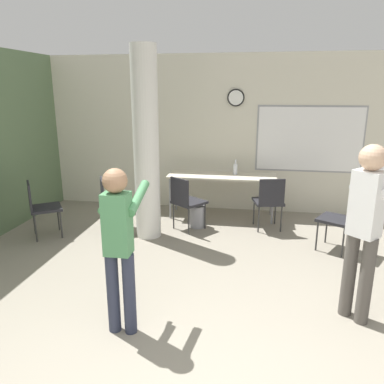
# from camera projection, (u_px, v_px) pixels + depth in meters

# --- Properties ---
(wall_back) EXTENTS (8.00, 0.15, 2.80)m
(wall_back) POSITION_uv_depth(u_px,v_px,m) (236.00, 134.00, 6.79)
(wall_back) COLOR beige
(wall_back) RESTS_ON ground_plane
(support_pillar) EXTENTS (0.38, 0.38, 2.80)m
(support_pillar) POSITION_uv_depth(u_px,v_px,m) (146.00, 146.00, 5.45)
(support_pillar) COLOR silver
(support_pillar) RESTS_ON ground_plane
(folding_table) EXTENTS (1.87, 0.61, 0.76)m
(folding_table) POSITION_uv_depth(u_px,v_px,m) (222.00, 178.00, 6.50)
(folding_table) COLOR beige
(folding_table) RESTS_ON ground_plane
(bottle_on_table) EXTENTS (0.07, 0.07, 0.26)m
(bottle_on_table) POSITION_uv_depth(u_px,v_px,m) (235.00, 169.00, 6.51)
(bottle_on_table) COLOR silver
(bottle_on_table) RESTS_ON folding_table
(waste_bin) EXTENTS (0.26, 0.26, 0.37)m
(waste_bin) POSITION_uv_depth(u_px,v_px,m) (198.00, 216.00, 6.14)
(waste_bin) COLOR gray
(waste_bin) RESTS_ON ground_plane
(chair_table_left) EXTENTS (0.62, 0.62, 0.87)m
(chair_table_left) POSITION_uv_depth(u_px,v_px,m) (186.00, 199.00, 5.92)
(chair_table_left) COLOR #232328
(chair_table_left) RESTS_ON ground_plane
(chair_by_left_wall) EXTENTS (0.61, 0.61, 0.87)m
(chair_by_left_wall) POSITION_uv_depth(u_px,v_px,m) (40.00, 205.00, 5.63)
(chair_by_left_wall) COLOR #232328
(chair_by_left_wall) RESTS_ON ground_plane
(chair_table_right) EXTENTS (0.52, 0.52, 0.87)m
(chair_table_right) POSITION_uv_depth(u_px,v_px,m) (269.00, 199.00, 5.92)
(chair_table_right) COLOR #232328
(chair_table_right) RESTS_ON ground_plane
(chair_mid_room) EXTENTS (0.60, 0.60, 0.87)m
(chair_mid_room) POSITION_uv_depth(u_px,v_px,m) (342.00, 216.00, 5.12)
(chair_mid_room) COLOR #232328
(chair_mid_room) RESTS_ON ground_plane
(chair_near_pillar) EXTENTS (0.59, 0.59, 0.87)m
(chair_near_pillar) POSITION_uv_depth(u_px,v_px,m) (111.00, 200.00, 5.87)
(chair_near_pillar) COLOR #232328
(chair_near_pillar) RESTS_ON ground_plane
(person_playing_side) EXTENTS (0.66, 0.67, 1.73)m
(person_playing_side) POSITION_uv_depth(u_px,v_px,m) (366.00, 220.00, 3.47)
(person_playing_side) COLOR #514C47
(person_playing_side) RESTS_ON ground_plane
(person_playing_front) EXTENTS (0.34, 0.62, 1.56)m
(person_playing_front) POSITION_uv_depth(u_px,v_px,m) (119.00, 239.00, 3.30)
(person_playing_front) COLOR #2D3347
(person_playing_front) RESTS_ON ground_plane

